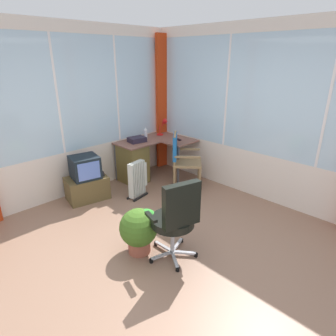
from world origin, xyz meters
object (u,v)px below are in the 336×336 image
object	(u,v)px
tv_on_stand	(87,180)
desk	(136,160)
wooden_armchair	(180,154)
desk_lamp	(164,124)
paper_tray	(137,140)
office_chair	(176,216)
potted_plant	(140,228)
space_heater	(138,179)
tv_remote	(178,139)
spray_bottle	(146,133)

from	to	relation	value
tv_on_stand	desk	bearing A→B (deg)	0.80
desk	wooden_armchair	distance (m)	0.88
desk_lamp	wooden_armchair	size ratio (longest dim) A/B	0.33
paper_tray	wooden_armchair	bearing A→B (deg)	-68.77
desk	office_chair	world-z (taller)	office_chair
desk_lamp	office_chair	world-z (taller)	desk_lamp
office_chair	potted_plant	world-z (taller)	office_chair
wooden_armchair	space_heater	distance (m)	0.87
tv_remote	tv_on_stand	xyz separation A→B (m)	(-1.74, 0.40, -0.42)
desk_lamp	paper_tray	distance (m)	0.74
spray_bottle	tv_on_stand	xyz separation A→B (m)	(-1.39, -0.11, -0.52)
desk	tv_on_stand	world-z (taller)	same
tv_remote	space_heater	bearing A→B (deg)	-163.69
office_chair	desk_lamp	bearing A→B (deg)	48.15
desk_lamp	potted_plant	size ratio (longest dim) A/B	0.58
desk_lamp	spray_bottle	world-z (taller)	desk_lamp
tv_remote	space_heater	world-z (taller)	tv_remote
spray_bottle	office_chair	xyz separation A→B (m)	(-1.47, -2.20, -0.27)
desk	paper_tray	world-z (taller)	paper_tray
office_chair	tv_on_stand	distance (m)	2.10
spray_bottle	office_chair	size ratio (longest dim) A/B	0.21
wooden_armchair	tv_on_stand	world-z (taller)	wooden_armchair
potted_plant	paper_tray	bearing A→B (deg)	51.09
paper_tray	space_heater	world-z (taller)	paper_tray
desk	tv_on_stand	bearing A→B (deg)	-179.20
office_chair	tv_on_stand	xyz separation A→B (m)	(0.08, 2.08, -0.25)
desk_lamp	space_heater	size ratio (longest dim) A/B	0.53
desk	desk_lamp	bearing A→B (deg)	3.25
desk_lamp	tv_remote	xyz separation A→B (m)	(-0.09, -0.46, -0.20)
wooden_armchair	office_chair	bearing A→B (deg)	-138.53
potted_plant	tv_on_stand	bearing A→B (deg)	80.59
spray_bottle	space_heater	xyz separation A→B (m)	(-0.75, -0.64, -0.53)
desk	office_chair	bearing A→B (deg)	-118.28
desk	space_heater	xyz separation A→B (m)	(-0.41, -0.55, -0.09)
desk	desk_lamp	xyz separation A→B (m)	(0.79, 0.04, 0.54)
wooden_armchair	space_heater	world-z (taller)	wooden_armchair
paper_tray	space_heater	xyz separation A→B (m)	(-0.47, -0.57, -0.47)
paper_tray	office_chair	distance (m)	2.45
desk	tv_remote	world-z (taller)	tv_remote
office_chair	desk	bearing A→B (deg)	61.72
space_heater	wooden_armchair	bearing A→B (deg)	-15.85
space_heater	paper_tray	bearing A→B (deg)	50.63
office_chair	potted_plant	xyz separation A→B (m)	(-0.20, 0.40, -0.25)
office_chair	wooden_armchair	bearing A→B (deg)	41.47
wooden_armchair	tv_on_stand	bearing A→B (deg)	152.08
paper_tray	tv_on_stand	size ratio (longest dim) A/B	0.41
office_chair	tv_on_stand	size ratio (longest dim) A/B	1.37
office_chair	tv_on_stand	world-z (taller)	office_chair
wooden_armchair	potted_plant	bearing A→B (deg)	-151.41
wooden_armchair	potted_plant	distance (m)	1.96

